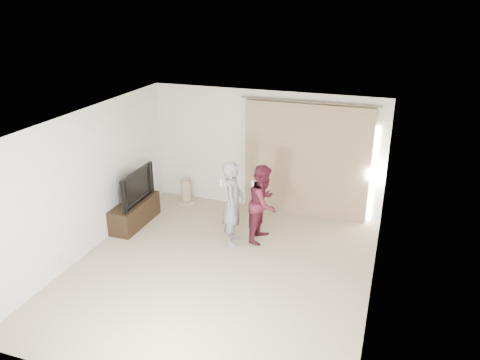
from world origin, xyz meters
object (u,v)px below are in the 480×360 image
at_px(tv_console, 135,213).
at_px(tv, 132,186).
at_px(person_man, 233,203).
at_px(person_woman, 263,203).

height_order(tv_console, tv, tv).
bearing_deg(person_man, tv, 178.33).
height_order(tv, person_man, person_man).
bearing_deg(tv_console, tv, 0.00).
bearing_deg(tv, person_woman, -85.66).
distance_m(tv_console, person_woman, 2.71).
bearing_deg(tv_console, person_woman, 5.42).
bearing_deg(tv_console, person_man, -1.67).
xyz_separation_m(tv, person_woman, (2.65, 0.25, -0.09)).
relative_size(tv, person_woman, 0.78).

